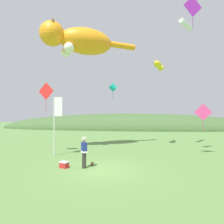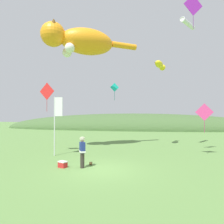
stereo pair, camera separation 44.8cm
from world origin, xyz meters
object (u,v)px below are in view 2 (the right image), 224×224
at_px(kite_tube_streamer, 188,24).
at_px(kite_diamond_red, 47,92).
at_px(festival_attendant, 82,151).
at_px(kite_fish_windsock, 160,65).
at_px(festival_banner_pole, 56,117).
at_px(picnic_cooler, 63,164).
at_px(kite_diamond_pink, 204,112).
at_px(kite_giant_cat, 80,41).
at_px(kite_spool, 91,163).
at_px(kite_diamond_violet, 193,5).
at_px(kite_diamond_teal, 115,88).

relative_size(kite_tube_streamer, kite_diamond_red, 0.94).
height_order(festival_attendant, kite_fish_windsock, kite_fish_windsock).
height_order(kite_fish_windsock, kite_diamond_red, kite_fish_windsock).
xyz_separation_m(festival_banner_pole, kite_diamond_red, (-1.08, 0.62, 1.99)).
relative_size(festival_attendant, kite_fish_windsock, 0.76).
bearing_deg(kite_fish_windsock, festival_attendant, -122.34).
distance_m(festival_attendant, kite_diamond_red, 6.65).
relative_size(picnic_cooler, kite_diamond_pink, 0.26).
bearing_deg(kite_giant_cat, kite_spool, -65.05).
relative_size(kite_diamond_red, kite_diamond_violet, 0.94).
relative_size(kite_giant_cat, kite_tube_streamer, 3.64).
xyz_separation_m(festival_banner_pole, kite_giant_cat, (0.97, 2.63, 6.59)).
distance_m(festival_attendant, kite_tube_streamer, 14.33).
xyz_separation_m(kite_tube_streamer, kite_diamond_teal, (-6.82, 2.39, -5.16)).
relative_size(festival_attendant, kite_diamond_pink, 0.81).
height_order(picnic_cooler, kite_fish_windsock, kite_fish_windsock).
distance_m(kite_diamond_red, kite_diamond_violet, 12.32).
bearing_deg(kite_giant_cat, kite_diamond_violet, -14.48).
height_order(kite_diamond_red, kite_diamond_violet, kite_diamond_violet).
bearing_deg(kite_diamond_pink, festival_attendant, -149.74).
height_order(festival_attendant, kite_diamond_violet, kite_diamond_violet).
relative_size(kite_diamond_violet, kite_diamond_pink, 1.09).
distance_m(kite_tube_streamer, kite_diamond_pink, 8.20).
bearing_deg(kite_diamond_teal, kite_fish_windsock, -20.21).
bearing_deg(kite_giant_cat, kite_diamond_pink, -5.44).
bearing_deg(kite_diamond_teal, picnic_cooler, -99.81).
height_order(festival_banner_pole, kite_diamond_pink, festival_banner_pole).
relative_size(picnic_cooler, festival_banner_pole, 0.13).
distance_m(kite_giant_cat, kite_diamond_pink, 11.76).
xyz_separation_m(festival_banner_pole, kite_tube_streamer, (10.25, 4.16, 8.14)).
height_order(picnic_cooler, kite_tube_streamer, kite_tube_streamer).
xyz_separation_m(festival_attendant, kite_spool, (0.33, 0.66, -0.85)).
xyz_separation_m(kite_diamond_violet, kite_diamond_pink, (1.08, 1.34, -7.39)).
relative_size(kite_spool, kite_diamond_teal, 0.12).
bearing_deg(kite_diamond_pink, kite_diamond_red, -174.92).
bearing_deg(kite_tube_streamer, kite_diamond_violet, -96.58).
height_order(kite_spool, kite_diamond_violet, kite_diamond_violet).
distance_m(picnic_cooler, kite_giant_cat, 10.90).
distance_m(kite_spool, kite_diamond_pink, 9.15).
height_order(kite_giant_cat, kite_diamond_red, kite_giant_cat).
xyz_separation_m(kite_fish_windsock, kite_diamond_pink, (2.98, -3.21, -4.45)).
xyz_separation_m(kite_fish_windsock, kite_diamond_red, (-8.99, -4.28, -2.80)).
height_order(festival_banner_pole, kite_tube_streamer, kite_tube_streamer).
distance_m(kite_spool, kite_fish_windsock, 11.43).
height_order(kite_giant_cat, kite_fish_windsock, kite_giant_cat).
bearing_deg(kite_diamond_red, kite_spool, -33.91).
distance_m(kite_fish_windsock, kite_diamond_violet, 5.74).
bearing_deg(kite_spool, festival_attendant, -116.57).
height_order(festival_banner_pole, kite_giant_cat, kite_giant_cat).
bearing_deg(festival_banner_pole, kite_giant_cat, 69.81).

